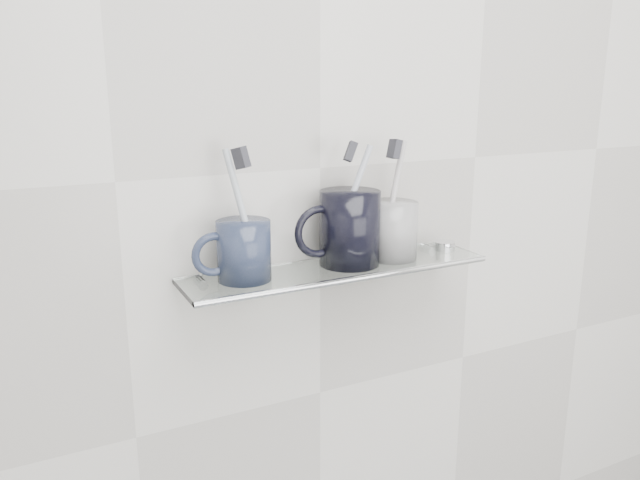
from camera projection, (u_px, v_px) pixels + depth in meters
wall_back at (320, 168)px, 1.01m from camera, size 2.50×0.00×2.50m
shelf_glass at (338, 269)px, 0.99m from camera, size 0.50×0.12×0.01m
shelf_rail at (355, 279)px, 0.94m from camera, size 0.50×0.01×0.01m
bracket_left at (201, 286)px, 0.94m from camera, size 0.02×0.03×0.02m
bracket_right at (427, 253)px, 1.13m from camera, size 0.02×0.03×0.02m
mug_left at (244, 251)px, 0.92m from camera, size 0.10×0.10×0.09m
mug_left_handle at (214, 254)px, 0.90m from camera, size 0.07×0.01×0.07m
toothbrush_left at (243, 213)px, 0.90m from camera, size 0.05×0.04×0.19m
bristles_left at (241, 158)px, 0.88m from camera, size 0.02×0.03×0.04m
mug_center at (350, 228)px, 0.99m from camera, size 0.12×0.12×0.12m
mug_center_handle at (319, 232)px, 0.97m from camera, size 0.08×0.01×0.08m
toothbrush_center at (350, 202)px, 0.98m from camera, size 0.09×0.02×0.18m
bristles_center at (351, 151)px, 0.96m from camera, size 0.03×0.03×0.04m
mug_right at (392, 230)px, 1.03m from camera, size 0.10×0.10×0.09m
mug_right_handle at (367, 233)px, 1.01m from camera, size 0.07×0.01×0.07m
toothbrush_right at (393, 198)px, 1.01m from camera, size 0.06×0.03×0.19m
bristles_right at (394, 149)px, 0.99m from camera, size 0.02×0.02×0.03m
chrome_cap at (444, 246)px, 1.09m from camera, size 0.04×0.04×0.02m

